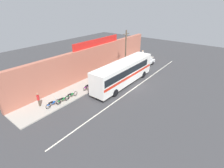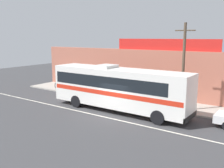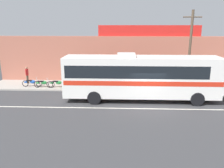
{
  "view_description": "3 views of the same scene",
  "coord_description": "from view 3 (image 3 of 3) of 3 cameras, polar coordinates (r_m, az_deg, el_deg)",
  "views": [
    {
      "loc": [
        -19.4,
        -11.34,
        11.26
      ],
      "look_at": [
        -3.44,
        1.04,
        1.25
      ],
      "focal_mm": 26.64,
      "sensor_mm": 36.0,
      "label": 1
    },
    {
      "loc": [
        10.96,
        -15.78,
        6.11
      ],
      "look_at": [
        -1.2,
        1.37,
        2.18
      ],
      "focal_mm": 40.7,
      "sensor_mm": 36.0,
      "label": 2
    },
    {
      "loc": [
        -2.05,
        -16.38,
        5.98
      ],
      "look_at": [
        -2.81,
        1.97,
        1.11
      ],
      "focal_mm": 36.18,
      "sensor_mm": 36.0,
      "label": 3
    }
  ],
  "objects": [
    {
      "name": "ground_plane",
      "position": [
        17.56,
        8.97,
        -5.26
      ],
      "size": [
        70.0,
        70.0,
        0.0
      ],
      "primitive_type": "plane",
      "color": "#3A3A3D"
    },
    {
      "name": "sidewalk_slab",
      "position": [
        22.47,
        7.52,
        -0.54
      ],
      "size": [
        30.0,
        3.6,
        0.14
      ],
      "primitive_type": "cube",
      "color": "#A8A399",
      "rests_on": "ground_plane"
    },
    {
      "name": "storefront_facade",
      "position": [
        24.09,
        7.27,
        6.18
      ],
      "size": [
        30.0,
        0.7,
        4.8
      ],
      "primitive_type": "cube",
      "color": "#B26651",
      "rests_on": "ground_plane"
    },
    {
      "name": "storefront_billboard",
      "position": [
        23.91,
        9.44,
        13.14
      ],
      "size": [
        10.46,
        0.12,
        1.1
      ],
      "primitive_type": "cube",
      "color": "red",
      "rests_on": "storefront_facade"
    },
    {
      "name": "road_center_stripe",
      "position": [
        16.81,
        9.27,
        -6.18
      ],
      "size": [
        30.0,
        0.14,
        0.01
      ],
      "primitive_type": "cube",
      "color": "silver",
      "rests_on": "ground_plane"
    },
    {
      "name": "intercity_bus",
      "position": [
        18.05,
        7.16,
        2.2
      ],
      "size": [
        12.21,
        2.6,
        3.78
      ],
      "color": "white",
      "rests_on": "ground_plane"
    },
    {
      "name": "utility_pole",
      "position": [
        21.24,
        19.05,
        8.14
      ],
      "size": [
        1.6,
        0.22,
        7.05
      ],
      "color": "brown",
      "rests_on": "sidewalk_slab"
    },
    {
      "name": "motorcycle_purple",
      "position": [
        22.39,
        -17.02,
        0.18
      ],
      "size": [
        1.83,
        0.56,
        0.94
      ],
      "color": "black",
      "rests_on": "sidewalk_slab"
    },
    {
      "name": "motorcycle_red",
      "position": [
        21.38,
        -5.6,
        0.1
      ],
      "size": [
        1.89,
        0.56,
        0.94
      ],
      "color": "black",
      "rests_on": "sidewalk_slab"
    },
    {
      "name": "motorcycle_blue",
      "position": [
        23.04,
        -19.64,
        0.37
      ],
      "size": [
        1.94,
        0.56,
        0.94
      ],
      "color": "black",
      "rests_on": "sidewalk_slab"
    },
    {
      "name": "motorcycle_green",
      "position": [
        22.0,
        -13.57,
        0.17
      ],
      "size": [
        1.94,
        0.56,
        0.94
      ],
      "color": "black",
      "rests_on": "sidewalk_slab"
    },
    {
      "name": "pedestrian_near_shop",
      "position": [
        24.45,
        -20.68,
        2.46
      ],
      "size": [
        0.3,
        0.48,
        1.72
      ],
      "color": "brown",
      "rests_on": "sidewalk_slab"
    },
    {
      "name": "pedestrian_by_curb",
      "position": [
        22.09,
        -1.51,
        2.15
      ],
      "size": [
        0.3,
        0.48,
        1.69
      ],
      "color": "navy",
      "rests_on": "sidewalk_slab"
    }
  ]
}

